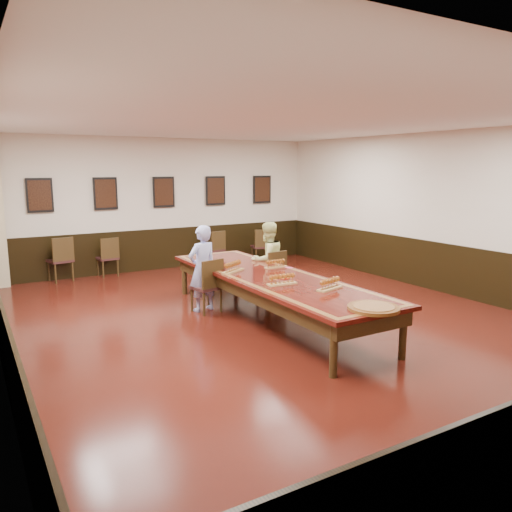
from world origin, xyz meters
TOP-DOWN VIEW (x-y plane):
  - floor at (0.00, 0.00)m, footprint 8.00×10.00m
  - ceiling at (0.00, 0.00)m, footprint 8.00×10.00m
  - wall_back at (0.00, 5.01)m, footprint 8.00×0.02m
  - wall_right at (4.01, 0.00)m, footprint 0.02×10.00m
  - chair_man at (-0.73, 0.98)m, footprint 0.53×0.56m
  - chair_woman at (0.74, 1.20)m, footprint 0.49×0.53m
  - spare_chair_a at (-2.50, 4.79)m, footprint 0.56×0.60m
  - spare_chair_b at (-1.47, 4.79)m, footprint 0.47×0.51m
  - spare_chair_c at (1.16, 4.59)m, footprint 0.51×0.54m
  - spare_chair_d at (2.46, 4.46)m, footprint 0.51×0.54m
  - person_man at (-0.75, 1.08)m, footprint 0.61×0.47m
  - person_woman at (0.73, 1.30)m, footprint 0.79×0.65m
  - pink_phone at (0.60, 0.37)m, footprint 0.13×0.14m
  - wainscoting at (0.00, 0.00)m, footprint 8.00×10.00m
  - conference_table at (0.00, 0.00)m, footprint 1.40×5.00m
  - posters at (0.00, 4.94)m, footprint 6.14×0.04m
  - flight_a at (-0.41, 0.56)m, footprint 0.50×0.39m
  - flight_b at (0.41, 0.51)m, footprint 0.41×0.13m
  - flight_c at (-0.20, -0.62)m, footprint 0.47×0.16m
  - flight_d at (0.22, -1.22)m, footprint 0.48×0.26m
  - red_plate_grp at (0.07, -0.25)m, footprint 0.21×0.21m
  - carved_platter at (0.04, -2.31)m, footprint 0.82×0.82m

SIDE VIEW (x-z plane):
  - floor at x=0.00m, z-range -0.02..0.00m
  - spare_chair_d at x=2.46m, z-range 0.00..0.90m
  - spare_chair_b at x=-1.47m, z-range 0.00..0.91m
  - spare_chair_c at x=1.16m, z-range 0.00..0.92m
  - chair_woman at x=0.74m, z-range 0.00..0.94m
  - chair_man at x=-0.73m, z-range 0.00..0.95m
  - spare_chair_a at x=-2.50m, z-range 0.00..0.99m
  - wainscoting at x=0.00m, z-range 0.00..1.00m
  - conference_table at x=0.00m, z-range 0.23..0.99m
  - person_woman at x=0.73m, z-range 0.00..1.47m
  - pink_phone at x=0.60m, z-range 0.75..0.76m
  - person_man at x=-0.75m, z-range 0.00..1.52m
  - red_plate_grp at x=0.07m, z-range 0.75..0.78m
  - carved_platter at x=0.04m, z-range 0.75..0.80m
  - flight_b at x=0.41m, z-range 0.74..0.90m
  - flight_c at x=-0.20m, z-range 0.74..0.92m
  - flight_d at x=0.22m, z-range 0.74..0.92m
  - flight_a at x=-0.41m, z-range 0.74..0.93m
  - wall_back at x=0.00m, z-range 0.00..3.20m
  - wall_right at x=4.01m, z-range 0.00..3.20m
  - posters at x=0.00m, z-range 1.53..2.27m
  - ceiling at x=0.00m, z-range 3.20..3.22m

